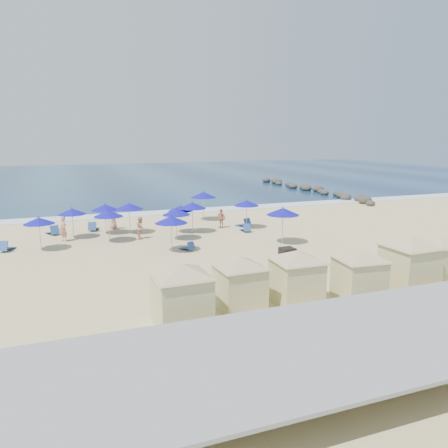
{
  "coord_description": "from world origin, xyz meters",
  "views": [
    {
      "loc": [
        -7.41,
        -25.4,
        7.27
      ],
      "look_at": [
        3.33,
        3.0,
        1.15
      ],
      "focal_mm": 35.0,
      "sensor_mm": 36.0,
      "label": 1
    }
  ],
  "objects": [
    {
      "name": "seawall",
      "position": [
        0.0,
        -13.5,
        0.65
      ],
      "size": [
        160.0,
        6.1,
        1.22
      ],
      "color": "gray",
      "rests_on": "ground"
    },
    {
      "name": "umbrella_12",
      "position": [
        0.17,
        4.19,
        2.03
      ],
      "size": [
        2.06,
        2.06,
        2.35
      ],
      "color": "#A5A8AD",
      "rests_on": "ground"
    },
    {
      "name": "cabana_0",
      "position": [
        -3.3,
        -9.88,
        1.59
      ],
      "size": [
        4.44,
        4.44,
        2.78
      ],
      "color": "beige",
      "rests_on": "ground"
    },
    {
      "name": "beach_chair_5",
      "position": [
        6.48,
        6.64,
        0.27
      ],
      "size": [
        1.06,
        1.53,
        0.77
      ],
      "color": "#284A95",
      "rests_on": "ground"
    },
    {
      "name": "umbrella_6",
      "position": [
        -0.97,
        1.08,
        2.11
      ],
      "size": [
        2.14,
        2.14,
        2.43
      ],
      "color": "#A5A8AD",
      "rests_on": "ground"
    },
    {
      "name": "beachgoer_2",
      "position": [
        4.57,
        6.98,
        0.78
      ],
      "size": [
        0.76,
        0.99,
        1.56
      ],
      "primitive_type": "imported",
      "rotation": [
        0.0,
        0.0,
        5.19
      ],
      "color": "tan",
      "rests_on": "ground"
    },
    {
      "name": "umbrella_2",
      "position": [
        -6.72,
        7.3,
        1.98
      ],
      "size": [
        2.0,
        2.0,
        2.28
      ],
      "color": "#A5A8AD",
      "rests_on": "ground"
    },
    {
      "name": "ocean",
      "position": [
        0.0,
        55.0,
        0.03
      ],
      "size": [
        160.0,
        80.0,
        0.06
      ],
      "primitive_type": "cube",
      "color": "#0D274B",
      "rests_on": "ground"
    },
    {
      "name": "umbrella_1",
      "position": [
        -8.82,
        4.43,
        1.96
      ],
      "size": [
        1.99,
        1.99,
        2.27
      ],
      "color": "#A5A8AD",
      "rests_on": "ground"
    },
    {
      "name": "rock_jetty",
      "position": [
        24.01,
        24.9,
        0.36
      ],
      "size": [
        2.56,
        26.66,
        0.96
      ],
      "color": "#2D2825",
      "rests_on": "ground"
    },
    {
      "name": "ground",
      "position": [
        0.0,
        0.0,
        0.0
      ],
      "size": [
        160.0,
        160.0,
        0.0
      ],
      "primitive_type": "plane",
      "color": "#D5C087",
      "rests_on": "ground"
    },
    {
      "name": "umbrella_9",
      "position": [
        4.26,
        10.55,
        2.27
      ],
      "size": [
        2.3,
        2.3,
        2.62
      ],
      "color": "#A5A8AD",
      "rests_on": "ground"
    },
    {
      "name": "surf_line",
      "position": [
        0.0,
        15.5,
        0.04
      ],
      "size": [
        160.0,
        2.5,
        0.08
      ],
      "primitive_type": "cube",
      "color": "white",
      "rests_on": "ground"
    },
    {
      "name": "beach_chair_2",
      "position": [
        -5.19,
        9.49,
        0.27
      ],
      "size": [
        0.95,
        1.5,
        0.77
      ],
      "color": "#284A95",
      "rests_on": "ground"
    },
    {
      "name": "beachgoer_0",
      "position": [
        -7.38,
        6.55,
        0.89
      ],
      "size": [
        0.73,
        0.78,
        1.79
      ],
      "primitive_type": "imported",
      "rotation": [
        0.0,
        0.0,
        5.35
      ],
      "color": "tan",
      "rests_on": "ground"
    },
    {
      "name": "cabana_1",
      "position": [
        -0.52,
        -9.06,
        1.45
      ],
      "size": [
        4.05,
        4.05,
        2.54
      ],
      "color": "beige",
      "rests_on": "ground"
    },
    {
      "name": "trash_bin",
      "position": [
        4.92,
        -3.4,
        0.4
      ],
      "size": [
        0.84,
        0.84,
        0.81
      ],
      "primitive_type": "cube",
      "rotation": [
        0.0,
        0.0,
        0.04
      ],
      "color": "black",
      "rests_on": "ground"
    },
    {
      "name": "beach_chair_3",
      "position": [
        0.12,
        1.09,
        0.21
      ],
      "size": [
        0.93,
        1.23,
        0.62
      ],
      "color": "#284A95",
      "rests_on": "ground"
    },
    {
      "name": "cabana_2",
      "position": [
        2.11,
        -9.28,
        1.5
      ],
      "size": [
        4.18,
        4.18,
        2.62
      ],
      "color": "beige",
      "rests_on": "ground"
    },
    {
      "name": "cabana_5",
      "position": [
        10.48,
        -9.28,
        1.47
      ],
      "size": [
        4.1,
        4.1,
        2.57
      ],
      "color": "beige",
      "rests_on": "ground"
    },
    {
      "name": "umbrella_5",
      "position": [
        -4.35,
        7.92,
        2.05
      ],
      "size": [
        2.07,
        2.07,
        2.36
      ],
      "color": "#A5A8AD",
      "rests_on": "ground"
    },
    {
      "name": "beach_chair_4",
      "position": [
        5.86,
        4.91,
        0.24
      ],
      "size": [
        0.68,
        1.32,
        0.7
      ],
      "color": "#284A95",
      "rests_on": "ground"
    },
    {
      "name": "beachgoer_3",
      "position": [
        -3.62,
        9.56,
        0.88
      ],
      "size": [
        0.58,
        0.88,
        1.76
      ],
      "primitive_type": "imported",
      "rotation": [
        0.0,
        0.0,
        4.74
      ],
      "color": "tan",
      "rests_on": "ground"
    },
    {
      "name": "cabana_4",
      "position": [
        8.09,
        -9.67,
        1.65
      ],
      "size": [
        4.6,
        4.6,
        2.89
      ],
      "color": "beige",
      "rests_on": "ground"
    },
    {
      "name": "umbrella_4",
      "position": [
        -2.63,
        7.43,
        2.11
      ],
      "size": [
        2.13,
        2.13,
        2.43
      ],
      "color": "#A5A8AD",
      "rests_on": "ground"
    },
    {
      "name": "cabana_3",
      "position": [
        4.92,
        -9.98,
        1.47
      ],
      "size": [
        4.08,
        4.08,
        2.57
      ],
      "color": "beige",
      "rests_on": "ground"
    },
    {
      "name": "umbrella_11",
      "position": [
        6.67,
        0.5,
        2.26
      ],
      "size": [
        2.29,
        2.29,
        2.61
      ],
      "color": "#A5A8AD",
      "rests_on": "ground"
    },
    {
      "name": "beach_chair_0",
      "position": [
        -10.94,
        5.03,
        0.26
      ],
      "size": [
        1.05,
        1.51,
        0.76
      ],
      "color": "#284A95",
      "rests_on": "ground"
    },
    {
      "name": "beachgoer_1",
      "position": [
        -2.16,
        5.43,
        0.8
      ],
      "size": [
        0.79,
        0.91,
        1.61
      ],
      "primitive_type": "imported",
      "rotation": [
        0.0,
        0.0,
        1.31
      ],
      "color": "tan",
      "rests_on": "ground"
    },
    {
      "name": "beach_chair_1",
      "position": [
        -8.12,
        9.07,
        0.27
      ],
      "size": [
        1.09,
        1.53,
        0.77
      ],
      "color": "#284A95",
      "rests_on": "ground"
    },
    {
      "name": "umbrella_8",
      "position": [
        1.91,
        6.06,
        2.12
      ],
      "size": [
        2.15,
        2.15,
        2.45
      ],
      "color": "#A5A8AD",
      "rests_on": "ground"
    },
    {
      "name": "umbrella_3",
      "position": [
        -4.4,
        5.18,
        2.03
      ],
      "size": [
        2.06,
        2.06,
        2.35
      ],
      "color": "#A5A8AD",
      "rests_on": "ground"
    },
    {
      "name": "umbrella_10",
      "position": [
        6.44,
        6.15,
        2.05
      ],
      "size": [
        2.08,
        2.08,
        2.37
      ],
      "color": "#A5A8AD",
      "rests_on": "ground"
    },
    {
      "name": "umbrella_7",
      "position": [
        1.04,
        6.35,
        1.9
      ],
      "size": [
        1.93,
        1.93,
        2.19
      ],
      "color": "#A5A8AD",
      "rests_on": "ground"
    }
  ]
}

